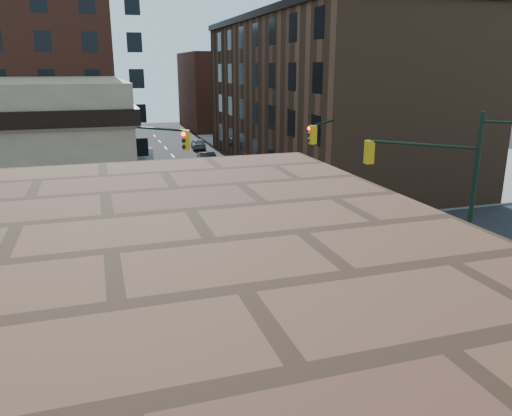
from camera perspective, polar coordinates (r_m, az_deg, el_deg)
ground at (r=26.15m, az=1.60°, el=-6.31°), size 140.00×140.00×0.00m
sidewalk_ne at (r=64.42m, az=11.48°, el=6.81°), size 34.00×54.50×0.15m
commercial_row_ne at (r=50.07m, az=7.41°, el=12.45°), size 14.00×34.00×14.00m
filler_nw at (r=85.25m, az=-23.66°, el=13.33°), size 20.00×18.00×16.00m
filler_ne at (r=83.89m, az=-2.45°, el=13.21°), size 16.00×16.00×12.00m
signal_pole_se at (r=22.92m, az=20.83°, el=1.55°), size 5.40×5.27×8.00m
signal_pole_nw at (r=28.81m, az=-13.01°, el=4.39°), size 3.58×3.67×8.00m
signal_pole_ne at (r=31.91m, az=8.45°, el=5.71°), size 3.67×3.58×8.00m
tree_ne_near at (r=51.65m, az=0.00°, el=8.77°), size 3.00×3.00×4.85m
tree_ne_far at (r=59.28m, az=-2.37°, el=9.67°), size 3.00×3.00×4.85m
police_car at (r=28.13m, az=2.79°, el=-2.96°), size 5.70×5.24×1.60m
pickup at (r=30.14m, az=-12.58°, el=-2.06°), size 5.97×3.25×1.59m
parked_car_wnear at (r=45.85m, az=-14.15°, el=3.91°), size 2.21×4.58×1.51m
parked_car_wfar at (r=54.26m, az=-12.59°, el=5.84°), size 1.90×4.80×1.55m
parked_car_wdeep at (r=70.63m, az=-15.33°, el=7.93°), size 2.47×5.61×1.60m
parked_car_enear at (r=51.84m, az=-5.66°, el=5.63°), size 1.78×4.49×1.45m
parked_car_efar at (r=62.69m, az=-6.61°, el=7.34°), size 2.06×4.20×1.38m
pedestrian_a at (r=33.09m, az=-14.33°, el=-0.24°), size 0.72×0.63×1.65m
pedestrian_b at (r=30.15m, az=-18.11°, el=-1.77°), size 1.11×0.96×1.99m
pedestrian_c at (r=32.24m, az=-25.35°, el=-1.70°), size 0.92×1.04×1.68m
barrel_road at (r=30.31m, az=-0.29°, el=-2.20°), size 0.66×0.66×0.94m
barrel_bank at (r=31.72m, az=-10.72°, el=-1.68°), size 0.52×0.52×0.91m
barricade_se_a at (r=25.39m, az=24.12°, el=-7.06°), size 0.59×1.16×0.86m
barricade_se_b at (r=22.63m, az=27.17°, el=-10.24°), size 0.86×1.27×0.87m
barricade_nw_a at (r=30.72m, az=-13.96°, el=-2.15°), size 1.37×0.92×0.94m
barricade_nw_b at (r=30.15m, az=-22.40°, el=-3.18°), size 1.43×0.86×1.01m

